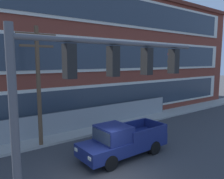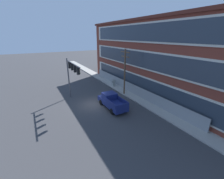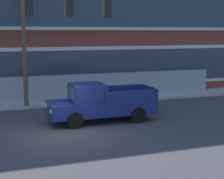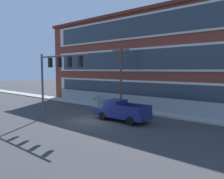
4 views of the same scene
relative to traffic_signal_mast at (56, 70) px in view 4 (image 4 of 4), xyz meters
The scene contains 8 objects.
ground_plane 5.77m from the traffic_signal_mast, 47.19° to the left, with size 160.00×160.00×0.00m, color #38383A.
sidewalk_building_side 10.59m from the traffic_signal_mast, 76.62° to the left, with size 80.00×2.19×0.16m, color #9E9B93.
brick_mill_building 16.20m from the traffic_signal_mast, 67.06° to the left, with size 42.24×9.68×12.10m.
chain_link_fence 10.60m from the traffic_signal_mast, 83.54° to the left, with size 26.82×0.06×1.78m.
traffic_signal_mast is the anchor object (origin of this frame).
pickup_truck_navy 7.12m from the traffic_signal_mast, 43.49° to the left, with size 5.49×2.09×1.96m.
utility_pole_near_corner 8.45m from the traffic_signal_mast, 82.78° to the left, with size 2.41×0.26×7.62m.
electrical_cabinet 10.32m from the traffic_signal_mast, 111.06° to the left, with size 0.60×0.53×1.43m.
Camera 4 is at (14.66, -14.34, 4.84)m, focal length 35.00 mm.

